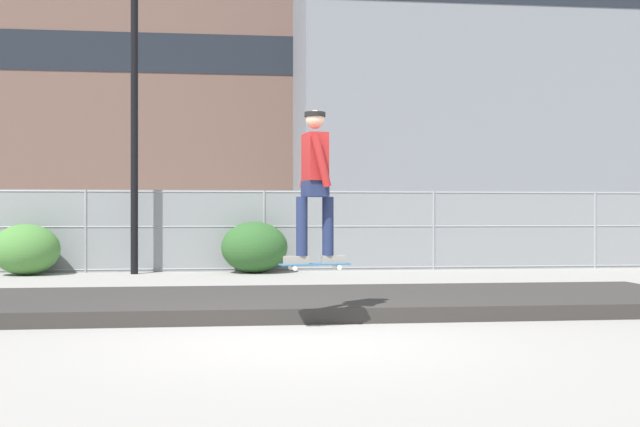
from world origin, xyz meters
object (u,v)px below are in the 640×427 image
object	(u,v)px
street_lamp	(134,66)
shrub_center	(254,247)
parked_car_mid	(274,232)
shrub_left	(26,249)
parked_car_far	(524,231)
skater	(315,177)
skateboard	(315,265)
parked_car_near	(59,233)

from	to	relation	value
street_lamp	shrub_center	xyz separation A→B (m)	(2.60, 0.00, -3.95)
parked_car_mid	shrub_left	bearing A→B (deg)	-149.55
street_lamp	parked_car_far	world-z (taller)	street_lamp
parked_car_far	shrub_center	world-z (taller)	parked_car_far
skater	shrub_center	bearing A→B (deg)	93.24
skateboard	parked_car_far	size ratio (longest dim) A/B	0.18
skateboard	parked_car_mid	distance (m)	11.43
parked_car_near	shrub_left	size ratio (longest dim) A/B	3.17
skateboard	parked_car_near	bearing A→B (deg)	115.52
parked_car_far	shrub_center	size ratio (longest dim) A/B	3.05
skateboard	parked_car_mid	world-z (taller)	parked_car_mid
skater	parked_car_near	xyz separation A→B (m)	(-5.31, 11.12, -0.89)
skateboard	parked_car_far	xyz separation A→B (m)	(6.85, 11.14, 0.11)
shrub_center	parked_car_mid	bearing A→B (deg)	79.17
skater	shrub_center	size ratio (longest dim) A/B	1.18
parked_car_near	street_lamp	bearing A→B (deg)	-51.88
parked_car_mid	shrub_center	world-z (taller)	parked_car_mid
skater	parked_car_mid	xyz separation A→B (m)	(0.13, 11.43, -0.89)
parked_car_mid	parked_car_near	bearing A→B (deg)	-176.77
skateboard	street_lamp	size ratio (longest dim) A/B	0.11
parked_car_near	shrub_center	size ratio (longest dim) A/B	3.06
parked_car_mid	shrub_center	distance (m)	3.22
parked_car_mid	shrub_left	distance (m)	6.35
skater	parked_car_far	xyz separation A→B (m)	(6.85, 11.14, -0.89)
skater	parked_car_mid	distance (m)	11.47
parked_car_far	shrub_center	bearing A→B (deg)	-158.63
street_lamp	parked_car_near	bearing A→B (deg)	128.12
shrub_left	shrub_center	world-z (taller)	shrub_center
skateboard	skater	world-z (taller)	skater
parked_car_near	shrub_center	world-z (taller)	parked_car_near
parked_car_far	shrub_left	xyz separation A→B (m)	(-12.18, -2.92, -0.29)
parked_car_mid	shrub_center	bearing A→B (deg)	-100.83
shrub_center	parked_car_far	bearing A→B (deg)	21.37
skateboard	skater	size ratio (longest dim) A/B	0.47
street_lamp	parked_car_mid	distance (m)	5.82
parked_car_far	shrub_left	world-z (taller)	parked_car_far
skater	shrub_center	distance (m)	8.37
skateboard	shrub_left	distance (m)	9.80
skateboard	skater	distance (m)	1.00
skater	parked_car_far	distance (m)	13.11
parked_car_far	parked_car_mid	bearing A→B (deg)	177.53
skateboard	parked_car_near	distance (m)	12.33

